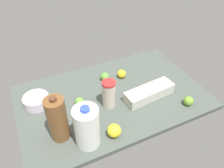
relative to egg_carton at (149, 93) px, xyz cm
name	(u,v)px	position (x,y,z in cm)	size (l,w,h in cm)	color
countertop	(112,97)	(21.30, -11.02, -4.99)	(120.00, 76.00, 3.00)	#49514B
egg_carton	(149,93)	(0.00, 0.00, 0.00)	(33.71, 10.58, 6.97)	beige
milk_jug	(87,127)	(47.90, 16.11, 8.53)	(12.91, 12.91, 25.61)	white
mixing_bowl	(36,101)	(67.19, -23.68, -0.27)	(15.66, 15.66, 6.44)	silver
chocolate_milk_jug	(58,119)	(59.93, 6.10, 9.88)	(10.14, 10.14, 28.31)	brown
tumbler_cup	(109,94)	(26.57, -4.28, 5.74)	(8.30, 8.30, 18.38)	beige
lemon_by_jug	(114,131)	(33.78, 18.15, 0.32)	(7.62, 7.62, 7.62)	yellow
lime_loose	(188,101)	(-18.25, 16.56, -0.47)	(6.03, 6.03, 6.03)	#70AA34
lemon_beside_bowl	(122,74)	(6.54, -25.95, -0.41)	(6.16, 6.16, 6.16)	yellow
lime_near_front	(80,102)	(43.20, -11.84, -0.70)	(5.58, 5.58, 5.58)	#6BBB3B
lime_far_back	(105,77)	(18.84, -28.14, -0.47)	(6.03, 6.03, 6.03)	#5DAE3C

